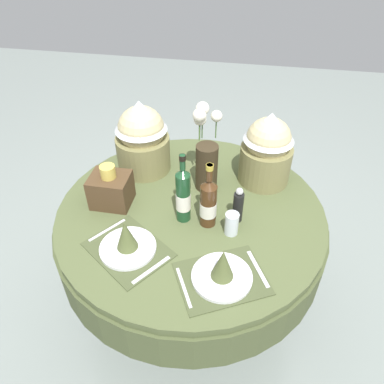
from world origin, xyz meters
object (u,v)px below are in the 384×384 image
Objects in this scene: dining_table at (191,231)px; flower_vase at (206,155)px; gift_tub_back_left at (142,135)px; tumbler_near_right at (232,224)px; gift_tub_back_right at (267,146)px; wine_bottle_centre at (208,202)px; pepper_mill at (238,206)px; woven_basket_side_left at (111,189)px; place_setting_left at (127,242)px; wine_bottle_left at (183,195)px; place_setting_right at (222,271)px.

flower_vase reaches higher than dining_table.
tumbler_near_right is at bearing -38.67° from gift_tub_back_left.
wine_bottle_centre is at bearing -122.27° from gift_tub_back_right.
woven_basket_side_left is (-0.60, 0.01, -0.00)m from pepper_mill.
gift_tub_back_right reaches higher than place_setting_left.
flower_vase is 0.48m from woven_basket_side_left.
gift_tub_back_right is at bearing 18.98° from flower_vase.
wine_bottle_left is at bearing 174.78° from wine_bottle_centre.
dining_table is 0.47m from place_setting_right.
gift_tub_back_left is 0.64m from gift_tub_back_right.
wine_bottle_centre is 0.45m from gift_tub_back_right.
dining_table is 0.45m from woven_basket_side_left.
flower_vase reaches higher than tumbler_near_right.
flower_vase reaches higher than wine_bottle_centre.
flower_vase is 1.13× the size of gift_tub_back_right.
gift_tub_back_left is at bearing 98.94° from place_setting_left.
pepper_mill is (0.18, -0.23, -0.10)m from flower_vase.
wine_bottle_left reaches higher than wine_bottle_centre.
dining_table is 3.71× the size of wine_bottle_left.
tumbler_near_right is 0.28× the size of gift_tub_back_right.
place_setting_right is 0.97× the size of flower_vase.
wine_bottle_centre is at bearing -160.85° from pepper_mill.
gift_tub_back_right is at bearing 71.95° from pepper_mill.
place_setting_left is 0.33m from woven_basket_side_left.
place_setting_left is 0.46m from tumbler_near_right.
place_setting_left is at bearing -81.06° from gift_tub_back_left.
place_setting_right is 0.61m from flower_vase.
wine_bottle_left is 1.08× the size of wine_bottle_centre.
flower_vase is 1.34× the size of wine_bottle_centre.
wine_bottle_left is at bearing -51.21° from gift_tub_back_left.
tumbler_near_right reaches higher than dining_table.
woven_basket_side_left is (-0.57, 0.36, 0.04)m from place_setting_right.
place_setting_right is (0.41, -0.08, 0.00)m from place_setting_left.
wine_bottle_centre is (0.05, -0.27, -0.06)m from flower_vase.
woven_basket_side_left is (-0.38, -0.02, 0.24)m from dining_table.
woven_basket_side_left is (-0.71, -0.32, -0.12)m from gift_tub_back_right.
wine_bottle_left is at bearing 124.51° from place_setting_right.
pepper_mill is at bearing -8.33° from dining_table.
gift_tub_back_right is (0.11, 0.33, 0.12)m from pepper_mill.
wine_bottle_centre is 1.76× the size of pepper_mill.
place_setting_left is 1.08× the size of gift_tub_back_left.
place_setting_left and place_setting_right have the same top height.
wine_bottle_centre is (-0.10, 0.30, 0.08)m from place_setting_right.
dining_table is at bearing -137.89° from gift_tub_back_right.
pepper_mill is (0.44, 0.27, 0.04)m from place_setting_left.
wine_bottle_centre is at bearing -39.89° from dining_table.
tumbler_near_right is 0.09m from pepper_mill.
woven_basket_side_left is (-0.59, 0.10, 0.03)m from tumbler_near_right.
dining_table is 0.33m from pepper_mill.
wine_bottle_left reaches higher than dining_table.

